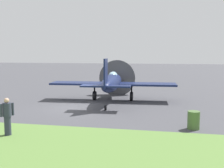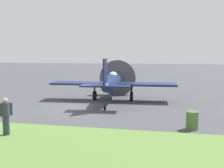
{
  "view_description": "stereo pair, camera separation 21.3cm",
  "coord_description": "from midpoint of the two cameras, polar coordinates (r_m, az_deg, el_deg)",
  "views": [
    {
      "loc": [
        5.73,
        -17.31,
        3.74
      ],
      "look_at": [
        1.75,
        2.83,
        1.37
      ],
      "focal_mm": 42.58,
      "sensor_mm": 36.0,
      "label": 1
    },
    {
      "loc": [
        5.94,
        -17.26,
        3.74
      ],
      "look_at": [
        1.75,
        2.83,
        1.37
      ],
      "focal_mm": 42.58,
      "sensor_mm": 36.0,
      "label": 2
    }
  ],
  "objects": [
    {
      "name": "ground_plane",
      "position": [
        18.62,
        -7.35,
        -5.05
      ],
      "size": [
        160.0,
        160.0,
        0.0
      ],
      "primitive_type": "plane",
      "color": "#424247"
    },
    {
      "name": "airplane_lead",
      "position": [
        20.81,
        -0.24,
        0.38
      ],
      "size": [
        9.99,
        7.9,
        3.56
      ],
      "rotation": [
        0.0,
        0.0,
        0.06
      ],
      "color": "#141E47",
      "rests_on": "ground"
    },
    {
      "name": "ground_crew_mechanic",
      "position": [
        13.16,
        -22.01,
        -6.32
      ],
      "size": [
        0.46,
        0.5,
        1.73
      ],
      "rotation": [
        0.0,
        0.0,
        0.83
      ],
      "color": "#2D3342",
      "rests_on": "ground"
    },
    {
      "name": "fuel_drum",
      "position": [
        13.84,
        16.69,
        -7.45
      ],
      "size": [
        0.6,
        0.6,
        0.9
      ],
      "primitive_type": "cylinder",
      "color": "#476633",
      "rests_on": "ground"
    }
  ]
}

